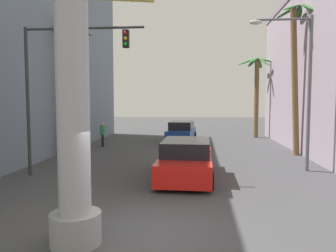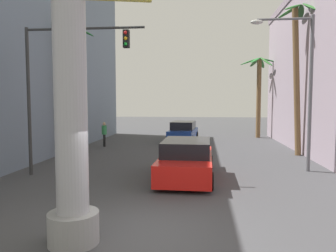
# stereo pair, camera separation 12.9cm
# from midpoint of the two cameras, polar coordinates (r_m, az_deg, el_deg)

# --- Properties ---
(ground_plane) EXTENTS (91.12, 91.12, 0.00)m
(ground_plane) POSITION_cam_midpoint_polar(r_m,az_deg,el_deg) (17.90, 2.12, -5.70)
(ground_plane) COLOR #424244
(building_left) EXTENTS (7.72, 24.36, 13.07)m
(building_left) POSITION_cam_midpoint_polar(r_m,az_deg,el_deg) (22.42, -27.05, 12.66)
(building_left) COLOR slate
(building_left) RESTS_ON ground
(street_lamp) EXTENTS (2.73, 0.28, 6.86)m
(street_lamp) POSITION_cam_midpoint_polar(r_m,az_deg,el_deg) (15.69, 22.30, 7.93)
(street_lamp) COLOR #59595E
(street_lamp) RESTS_ON ground
(traffic_light_mast) EXTENTS (5.01, 0.32, 6.16)m
(traffic_light_mast) POSITION_cam_midpoint_polar(r_m,az_deg,el_deg) (14.31, -17.71, 8.91)
(traffic_light_mast) COLOR #333333
(traffic_light_mast) RESTS_ON ground
(car_lead) EXTENTS (2.22, 5.11, 1.56)m
(car_lead) POSITION_cam_midpoint_polar(r_m,az_deg,el_deg) (13.45, 3.51, -5.90)
(car_lead) COLOR black
(car_lead) RESTS_ON ground
(car_far) EXTENTS (2.23, 4.78, 1.56)m
(car_far) POSITION_cam_midpoint_polar(r_m,az_deg,el_deg) (25.23, 2.82, -1.06)
(car_far) COLOR black
(car_far) RESTS_ON ground
(palm_tree_far_right) EXTENTS (3.21, 2.98, 6.83)m
(palm_tree_far_right) POSITION_cam_midpoint_polar(r_m,az_deg,el_deg) (28.94, 15.67, 6.49)
(palm_tree_far_right) COLOR brown
(palm_tree_far_right) RESTS_ON ground
(palm_tree_mid_left) EXTENTS (2.85, 2.93, 7.50)m
(palm_tree_mid_left) POSITION_cam_midpoint_polar(r_m,az_deg,el_deg) (19.44, -16.75, 8.15)
(palm_tree_mid_left) COLOR brown
(palm_tree_mid_left) RESTS_ON ground
(palm_tree_mid_right) EXTENTS (2.58, 2.66, 8.53)m
(palm_tree_mid_right) POSITION_cam_midpoint_polar(r_m,az_deg,el_deg) (20.16, 21.83, 9.80)
(palm_tree_mid_right) COLOR brown
(palm_tree_mid_right) RESTS_ON ground
(pedestrian_far_left) EXTENTS (0.45, 0.45, 1.67)m
(pedestrian_far_left) POSITION_cam_midpoint_polar(r_m,az_deg,el_deg) (22.86, -10.88, -1.10)
(pedestrian_far_left) COLOR black
(pedestrian_far_left) RESTS_ON ground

